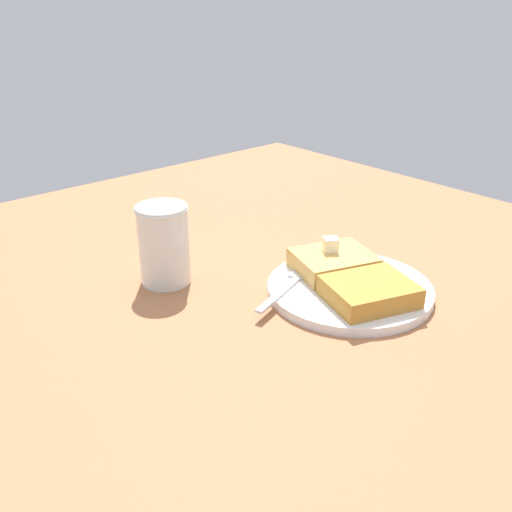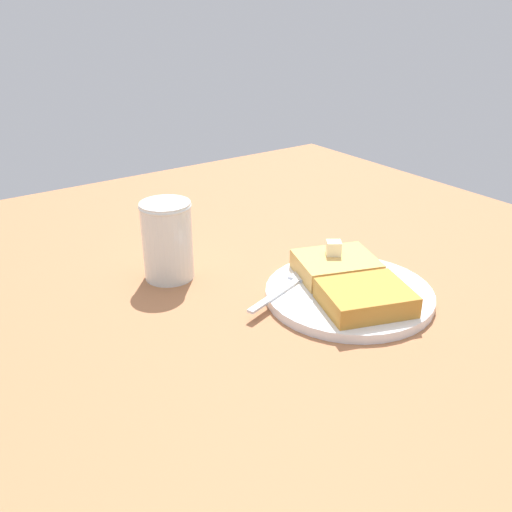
{
  "view_description": "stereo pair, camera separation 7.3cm",
  "coord_description": "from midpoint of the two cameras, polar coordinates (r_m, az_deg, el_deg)",
  "views": [
    {
      "loc": [
        46.84,
        -42.15,
        38.18
      ],
      "look_at": [
        -2.95,
        1.88,
        7.4
      ],
      "focal_mm": 40.0,
      "sensor_mm": 36.0,
      "label": 1
    },
    {
      "loc": [
        51.38,
        -36.41,
        38.18
      ],
      "look_at": [
        -2.95,
        1.88,
        7.4
      ],
      "focal_mm": 40.0,
      "sensor_mm": 36.0,
      "label": 2
    }
  ],
  "objects": [
    {
      "name": "fork",
      "position": [
        0.73,
        0.94,
        -2.64
      ],
      "size": [
        6.3,
        15.66,
        0.36
      ],
      "color": "silver",
      "rests_on": "plate"
    },
    {
      "name": "butter_pat_primary",
      "position": [
        0.76,
        4.75,
        1.07
      ],
      "size": [
        2.49,
        2.54,
        1.9
      ],
      "primitive_type": "cube",
      "rotation": [
        0.0,
        0.0,
        0.96
      ],
      "color": "#F8EFC3",
      "rests_on": "toast_slice_left"
    },
    {
      "name": "toast_slice_middle",
      "position": [
        0.69,
        8.35,
        -3.63
      ],
      "size": [
        11.21,
        12.26,
        2.52
      ],
      "primitive_type": "cube",
      "rotation": [
        0.0,
        0.0,
        -0.34
      ],
      "color": "#B98132",
      "rests_on": "plate"
    },
    {
      "name": "toast_slice_left",
      "position": [
        0.76,
        5.05,
        -0.7
      ],
      "size": [
        11.21,
        12.26,
        2.52
      ],
      "primitive_type": "cube",
      "rotation": [
        0.0,
        0.0,
        -0.34
      ],
      "color": "tan",
      "rests_on": "plate"
    },
    {
      "name": "table_surface",
      "position": [
        0.73,
        -2.46,
        -5.47
      ],
      "size": [
        117.8,
        117.8,
        2.9
      ],
      "primitive_type": "cube",
      "color": "#9E6440",
      "rests_on": "ground"
    },
    {
      "name": "plate",
      "position": [
        0.74,
        6.55,
        -3.33
      ],
      "size": [
        21.15,
        21.15,
        1.2
      ],
      "color": "white",
      "rests_on": "table_surface"
    },
    {
      "name": "syrup_jar",
      "position": [
        0.76,
        -11.91,
        0.86
      ],
      "size": [
        6.9,
        6.9,
        10.68
      ],
      "color": "#4B1B09",
      "rests_on": "table_surface"
    }
  ]
}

